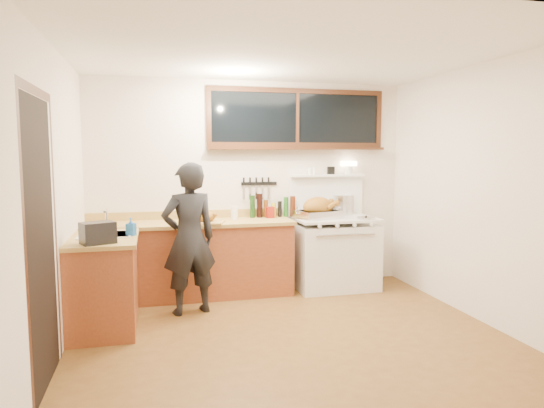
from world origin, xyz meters
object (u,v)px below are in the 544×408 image
object	(u,v)px
cutting_board	(206,218)
vintage_stove	(334,251)
man	(189,239)
roast_turkey	(318,210)

from	to	relation	value
cutting_board	vintage_stove	bearing A→B (deg)	4.08
vintage_stove	man	distance (m)	1.97
man	cutting_board	distance (m)	0.52
vintage_stove	cutting_board	world-z (taller)	vintage_stove
vintage_stove	roast_turkey	size ratio (longest dim) A/B	2.73
roast_turkey	man	bearing A→B (deg)	-162.01
man	roast_turkey	bearing A→B (deg)	17.99
roast_turkey	vintage_stove	bearing A→B (deg)	9.37
vintage_stove	roast_turkey	world-z (taller)	vintage_stove
man	roast_turkey	size ratio (longest dim) A/B	2.75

